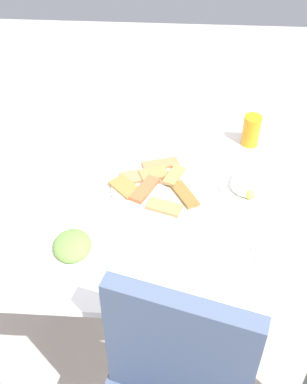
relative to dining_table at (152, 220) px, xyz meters
name	(u,v)px	position (x,y,z in m)	size (l,w,h in m)	color
ground_plane	(152,324)	(0.00, 0.00, -0.64)	(6.00, 6.00, 0.00)	#BFB2A5
dining_table	(152,220)	(0.00, 0.00, 0.00)	(1.23, 0.86, 0.72)	white
pide_platter	(156,187)	(-0.01, -0.08, 0.08)	(0.32, 0.31, 0.04)	white
salad_plate_greens	(73,247)	(0.23, 0.22, 0.09)	(0.23, 0.23, 0.05)	white
salad_plate_rice	(250,184)	(-0.33, -0.11, 0.09)	(0.22, 0.22, 0.05)	white
soda_can	(251,131)	(-0.35, -0.36, 0.13)	(0.07, 0.07, 0.12)	orange
paper_napkin	(284,263)	(-0.41, 0.22, 0.07)	(0.16, 0.16, 0.00)	white
fork	(284,257)	(-0.41, 0.21, 0.08)	(0.20, 0.02, 0.01)	silver
spoon	(285,267)	(-0.41, 0.24, 0.08)	(0.18, 0.02, 0.01)	silver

